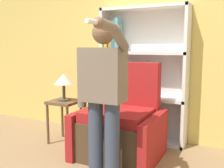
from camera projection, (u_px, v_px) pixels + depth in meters
wall_back at (148, 43)px, 3.77m from camera, size 8.00×0.06×2.80m
bookcase at (135, 77)px, 3.75m from camera, size 1.23×0.28×1.89m
armchair at (121, 126)px, 3.23m from camera, size 0.99×0.85×1.14m
person_standing at (103, 93)px, 2.54m from camera, size 0.56×0.78×1.58m
side_table at (64, 109)px, 3.66m from camera, size 0.39×0.39×0.60m
table_lamp at (64, 81)px, 3.60m from camera, size 0.27×0.27×0.37m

